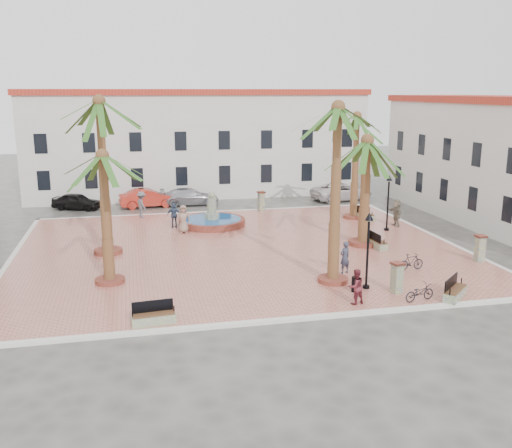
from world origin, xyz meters
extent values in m
plane|color=#56544F|center=(0.00, 0.00, 0.00)|extent=(120.00, 120.00, 0.00)
cube|color=#CB7463|center=(0.00, 0.00, 0.07)|extent=(26.00, 22.00, 0.15)
cube|color=silver|center=(0.00, 11.00, 0.08)|extent=(26.30, 0.30, 0.16)
cube|color=silver|center=(0.00, -11.00, 0.08)|extent=(26.30, 0.30, 0.16)
cube|color=silver|center=(13.00, 0.00, 0.08)|extent=(0.30, 22.30, 0.16)
cube|color=silver|center=(-13.00, 0.00, 0.08)|extent=(0.30, 22.30, 0.16)
cube|color=silver|center=(0.00, 20.00, 4.50)|extent=(30.00, 7.00, 9.00)
cube|color=#B03020|center=(0.00, 20.00, 9.25)|extent=(30.40, 7.40, 0.50)
cube|color=black|center=(-13.12, 16.52, 2.20)|extent=(1.00, 0.12, 1.60)
cube|color=black|center=(-9.38, 16.52, 2.20)|extent=(1.00, 0.12, 1.60)
cube|color=black|center=(-5.62, 16.52, 2.20)|extent=(1.00, 0.12, 1.60)
cube|color=black|center=(-1.88, 16.52, 2.20)|extent=(1.00, 0.12, 1.60)
cube|color=black|center=(1.88, 16.52, 2.20)|extent=(1.00, 0.12, 1.60)
cube|color=black|center=(5.62, 16.52, 2.20)|extent=(1.00, 0.12, 1.60)
cube|color=black|center=(9.38, 16.52, 2.20)|extent=(1.00, 0.12, 1.60)
cube|color=black|center=(13.12, 16.52, 2.20)|extent=(1.00, 0.12, 1.60)
cube|color=black|center=(-13.12, 16.52, 5.20)|extent=(1.00, 0.12, 1.60)
cube|color=black|center=(-9.38, 16.52, 5.20)|extent=(1.00, 0.12, 1.60)
cube|color=black|center=(-5.62, 16.52, 5.20)|extent=(1.00, 0.12, 1.60)
cube|color=black|center=(-1.88, 16.52, 5.20)|extent=(1.00, 0.12, 1.60)
cube|color=black|center=(1.88, 16.52, 5.20)|extent=(1.00, 0.12, 1.60)
cube|color=black|center=(5.62, 16.52, 5.20)|extent=(1.00, 0.12, 1.60)
cube|color=black|center=(9.38, 16.52, 5.20)|extent=(1.00, 0.12, 1.60)
cube|color=black|center=(13.12, 16.52, 5.20)|extent=(1.00, 0.12, 1.60)
cube|color=black|center=(16.54, -2.06, 2.20)|extent=(0.12, 1.00, 1.60)
cube|color=black|center=(16.54, 1.65, 2.20)|extent=(0.12, 1.00, 1.60)
cube|color=black|center=(16.54, 5.37, 2.20)|extent=(0.12, 1.00, 1.60)
cube|color=black|center=(16.54, 9.08, 2.20)|extent=(0.12, 1.00, 1.60)
cube|color=black|center=(16.54, 12.80, 2.20)|extent=(0.12, 1.00, 1.60)
cube|color=black|center=(16.54, 1.65, 5.20)|extent=(0.12, 1.00, 1.60)
cube|color=black|center=(16.54, 5.37, 5.20)|extent=(0.12, 1.00, 1.60)
cube|color=black|center=(16.54, 9.08, 5.20)|extent=(0.12, 1.00, 1.60)
cube|color=black|center=(16.54, 12.80, 5.20)|extent=(0.12, 1.00, 1.60)
cylinder|color=brown|center=(-0.74, 6.38, 0.37)|extent=(4.64, 4.64, 0.44)
cylinder|color=#194C8C|center=(-0.74, 6.38, 0.57)|extent=(4.09, 4.09, 0.07)
cylinder|color=gray|center=(-0.74, 6.38, 0.59)|extent=(0.99, 0.99, 0.88)
cylinder|color=gray|center=(-0.74, 6.38, 1.48)|extent=(0.66, 0.66, 1.33)
sphere|color=gray|center=(-0.74, 6.38, 2.30)|extent=(0.49, 0.49, 0.49)
cylinder|color=brown|center=(-7.67, 0.65, 0.27)|extent=(1.63, 1.63, 0.24)
cylinder|color=brown|center=(-7.67, 0.65, 4.61)|extent=(0.53, 0.53, 8.44)
sphere|color=brown|center=(-7.67, 0.65, 8.83)|extent=(0.71, 0.71, 0.71)
cylinder|color=brown|center=(-7.44, -4.72, 0.26)|extent=(1.45, 1.45, 0.22)
cylinder|color=brown|center=(-7.44, -4.72, 3.39)|extent=(0.47, 0.47, 6.05)
sphere|color=brown|center=(-7.44, -4.72, 6.42)|extent=(0.63, 0.63, 0.63)
cylinder|color=brown|center=(3.32, -7.02, 0.26)|extent=(1.49, 1.49, 0.22)
cylinder|color=brown|center=(3.32, -7.02, 4.51)|extent=(0.49, 0.49, 8.27)
sphere|color=brown|center=(3.32, -7.02, 8.64)|extent=(0.65, 0.65, 0.65)
cylinder|color=brown|center=(7.53, -0.85, 0.28)|extent=(1.77, 1.77, 0.27)
cylinder|color=brown|center=(7.53, -0.85, 3.47)|extent=(0.58, 0.58, 6.12)
sphere|color=brown|center=(7.53, -0.85, 6.53)|extent=(0.78, 0.78, 0.78)
cylinder|color=brown|center=(9.83, 6.39, 0.26)|extent=(1.45, 1.45, 0.22)
cylinder|color=brown|center=(9.83, 6.39, 4.00)|extent=(0.47, 0.47, 7.27)
sphere|color=brown|center=(9.83, 6.39, 7.63)|extent=(0.63, 0.63, 0.63)
cube|color=gray|center=(-5.56, -10.40, 0.35)|extent=(1.82, 0.71, 0.39)
cube|color=#56351E|center=(-5.56, -10.40, 0.57)|extent=(1.71, 0.65, 0.06)
cube|color=black|center=(-5.59, -10.18, 0.84)|extent=(1.67, 0.21, 0.49)
cylinder|color=black|center=(-6.40, -10.48, 0.69)|extent=(0.05, 0.05, 0.30)
cylinder|color=black|center=(-4.73, -10.32, 0.69)|extent=(0.05, 0.05, 0.30)
cube|color=gray|center=(7.98, -10.40, 0.36)|extent=(1.75, 1.66, 0.41)
cube|color=#56351E|center=(7.98, -10.40, 0.59)|extent=(1.64, 1.55, 0.06)
cube|color=black|center=(7.83, -10.23, 0.87)|extent=(1.33, 1.21, 0.51)
cylinder|color=black|center=(7.33, -10.99, 0.72)|extent=(0.05, 0.05, 0.31)
cylinder|color=black|center=(8.63, -9.81, 0.72)|extent=(0.05, 0.05, 0.31)
cube|color=gray|center=(8.13, -1.58, 0.35)|extent=(0.64, 1.85, 0.41)
cube|color=#56351E|center=(8.13, -1.58, 0.59)|extent=(0.59, 1.75, 0.06)
cube|color=black|center=(7.90, -1.59, 0.86)|extent=(0.13, 1.72, 0.51)
cylinder|color=black|center=(8.17, -2.44, 0.71)|extent=(0.05, 0.05, 0.30)
cylinder|color=black|center=(8.09, -0.72, 0.71)|extent=(0.05, 0.05, 0.30)
cube|color=gray|center=(10.43, 5.86, 0.35)|extent=(1.11, 1.91, 0.41)
cube|color=#56351E|center=(10.43, 5.86, 0.59)|extent=(1.03, 1.80, 0.06)
cube|color=black|center=(10.22, 5.79, 0.86)|extent=(0.59, 1.65, 0.51)
cylinder|color=black|center=(10.71, 5.04, 0.71)|extent=(0.05, 0.05, 0.30)
cylinder|color=black|center=(10.16, 6.68, 0.71)|extent=(0.05, 0.05, 0.30)
cylinder|color=black|center=(4.56, -8.25, 0.22)|extent=(0.33, 0.33, 0.15)
cylinder|color=black|center=(4.56, -8.25, 1.89)|extent=(0.11, 0.11, 3.29)
cone|color=black|center=(4.56, -8.25, 3.67)|extent=(0.40, 0.40, 0.37)
sphere|color=beige|center=(4.56, -8.25, 3.53)|extent=(0.22, 0.22, 0.22)
cylinder|color=black|center=(10.57, 2.29, 0.22)|extent=(0.34, 0.34, 0.15)
cylinder|color=black|center=(10.57, 2.29, 1.92)|extent=(0.11, 0.11, 3.36)
cone|color=black|center=(10.57, 2.29, 3.74)|extent=(0.41, 0.41, 0.37)
sphere|color=beige|center=(10.57, 2.29, 3.60)|extent=(0.22, 0.22, 0.22)
cube|color=gray|center=(5.67, -9.17, 0.84)|extent=(0.52, 0.52, 1.38)
cube|color=brown|center=(5.67, -9.17, 1.59)|extent=(0.65, 0.65, 0.11)
cube|color=gray|center=(3.74, 10.40, 0.87)|extent=(0.52, 0.52, 1.43)
cube|color=brown|center=(3.74, 10.40, 1.64)|extent=(0.66, 0.66, 0.11)
cube|color=gray|center=(12.40, -5.55, 0.85)|extent=(0.45, 0.45, 1.40)
cube|color=brown|center=(12.40, -5.55, 1.60)|extent=(0.56, 0.56, 0.11)
cylinder|color=black|center=(3.88, -8.57, 0.51)|extent=(0.37, 0.37, 0.72)
imported|color=#32374B|center=(4.39, -5.84, 0.99)|extent=(0.72, 0.59, 1.68)
imported|color=black|center=(6.21, -10.35, 0.55)|extent=(1.61, 0.85, 0.80)
imported|color=maroon|center=(3.27, -10.06, 0.95)|extent=(0.91, 0.78, 1.60)
imported|color=black|center=(7.99, -6.13, 0.59)|extent=(1.52, 0.57, 0.89)
imported|color=#957664|center=(-2.90, 4.64, 1.08)|extent=(0.94, 0.64, 1.86)
imported|color=#364665|center=(-3.39, 6.45, 0.97)|extent=(1.00, 0.51, 1.65)
imported|color=#57565C|center=(-5.47, 10.05, 1.12)|extent=(1.11, 1.43, 1.95)
imported|color=#776D5B|center=(11.77, 3.36, 1.09)|extent=(0.60, 1.77, 1.89)
imported|color=black|center=(-10.52, 14.87, 0.67)|extent=(4.23, 2.95, 1.34)
imported|color=red|center=(-4.86, 14.53, 0.76)|extent=(4.78, 2.16, 1.52)
imported|color=#A09EA7|center=(-1.42, 14.73, 0.70)|extent=(4.88, 2.06, 1.41)
imported|color=silver|center=(11.83, 14.03, 0.76)|extent=(5.89, 3.62, 1.52)
camera|label=1|loc=(-6.22, -32.34, 9.38)|focal=40.00mm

